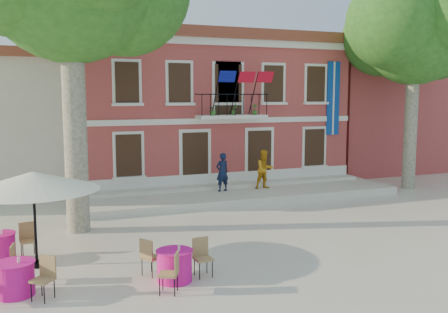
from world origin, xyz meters
TOP-DOWN VIEW (x-y plane):
  - ground at (0.00, 0.00)m, footprint 90.00×90.00m
  - main_building at (2.00, 9.99)m, footprint 13.50×9.59m
  - neighbor_east at (14.00, 11.00)m, footprint 9.40×9.40m
  - terrace at (2.00, 4.40)m, footprint 14.00×3.40m
  - plane_tree_east at (10.43, 3.61)m, footprint 5.12×5.12m
  - patio_umbrella at (-6.49, -1.66)m, footprint 3.38×3.38m
  - pedestrian_navy at (1.21, 4.70)m, footprint 0.68×0.52m
  - pedestrian_orange at (3.20, 4.58)m, footprint 0.88×0.70m
  - cafe_table_1 at (-3.40, -4.05)m, footprint 1.68×1.87m
  - cafe_table_2 at (-6.96, -3.59)m, footprint 1.84×1.76m

SIDE VIEW (x-z plane):
  - ground at x=0.00m, z-range 0.00..0.00m
  - terrace at x=2.00m, z-range 0.00..0.30m
  - cafe_table_1 at x=-3.40m, z-range -0.05..0.90m
  - cafe_table_2 at x=-6.96m, z-range -0.05..0.90m
  - pedestrian_navy at x=1.21m, z-range 0.30..1.98m
  - pedestrian_orange at x=3.20m, z-range 0.30..2.04m
  - patio_umbrella at x=-6.49m, z-range 1.00..3.51m
  - neighbor_east at x=14.00m, z-range 0.02..6.42m
  - main_building at x=2.00m, z-range 0.03..7.53m
  - plane_tree_east at x=10.43m, z-range 2.40..12.46m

